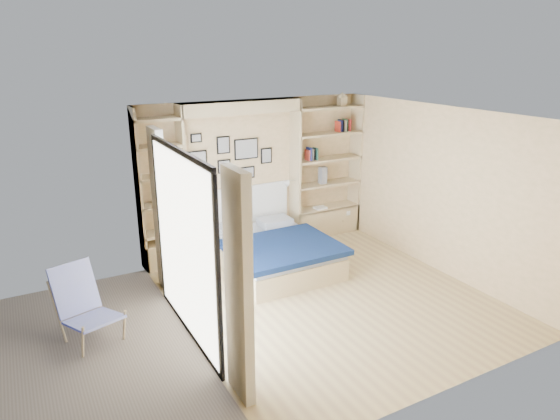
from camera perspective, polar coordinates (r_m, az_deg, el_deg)
ground at (r=7.06m, az=5.30°, el=-9.74°), size 4.50×4.50×0.00m
room_shell at (r=7.70m, az=-3.17°, el=1.39°), size 4.50×4.50×4.50m
bed at (r=7.78m, az=-0.85°, el=-4.74°), size 1.62×2.04×1.07m
photo_gallery at (r=8.16m, az=-5.80°, el=6.11°), size 1.48×0.02×0.82m
reading_lamps at (r=8.14m, az=-4.08°, el=2.48°), size 1.92×0.12×0.15m
shelf_decor at (r=8.71m, az=3.97°, el=7.50°), size 3.49×0.23×2.03m
deck at (r=6.10m, az=-25.47°, el=-16.46°), size 3.20×4.00×0.05m
deck_chair at (r=6.35m, az=-21.45°, el=-10.06°), size 0.76×0.99×0.89m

